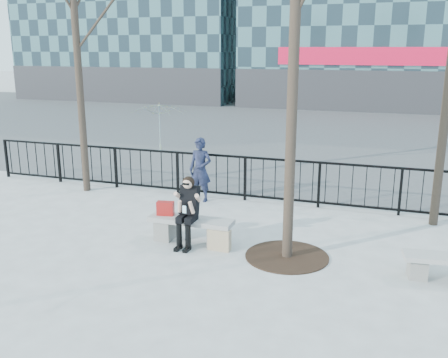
% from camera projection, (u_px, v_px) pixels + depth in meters
% --- Properties ---
extents(ground, '(120.00, 120.00, 0.00)m').
position_uv_depth(ground, '(191.00, 242.00, 9.65)').
color(ground, '#969591').
rests_on(ground, ground).
extents(street_surface, '(60.00, 23.00, 0.01)m').
position_uv_depth(street_surface, '(313.00, 128.00, 23.39)').
color(street_surface, '#474747').
rests_on(street_surface, ground).
extents(railing, '(14.00, 0.06, 1.10)m').
position_uv_depth(railing, '(237.00, 178.00, 12.25)').
color(railing, black).
rests_on(railing, ground).
extents(tree_grate, '(1.50, 1.50, 0.02)m').
position_uv_depth(tree_grate, '(287.00, 256.00, 8.96)').
color(tree_grate, black).
rests_on(tree_grate, ground).
extents(bench_main, '(1.65, 0.46, 0.49)m').
position_uv_depth(bench_main, '(191.00, 228.00, 9.57)').
color(bench_main, slate).
rests_on(bench_main, ground).
extents(seated_woman, '(0.50, 0.64, 1.34)m').
position_uv_depth(seated_woman, '(187.00, 212.00, 9.33)').
color(seated_woman, black).
rests_on(seated_woman, ground).
extents(handbag, '(0.35, 0.21, 0.27)m').
position_uv_depth(handbag, '(165.00, 208.00, 9.67)').
color(handbag, '#A81714').
rests_on(handbag, bench_main).
extents(shopping_bag, '(0.43, 0.17, 0.40)m').
position_uv_depth(shopping_bag, '(219.00, 240.00, 9.22)').
color(shopping_bag, '#C5AD8B').
rests_on(shopping_bag, ground).
extents(standing_man, '(0.59, 0.40, 1.56)m').
position_uv_depth(standing_man, '(200.00, 170.00, 12.09)').
color(standing_man, black).
rests_on(standing_man, ground).
extents(vendor_umbrella, '(2.45, 2.48, 1.79)m').
position_uv_depth(vendor_umbrella, '(160.00, 128.00, 17.70)').
color(vendor_umbrella, yellow).
rests_on(vendor_umbrella, ground).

